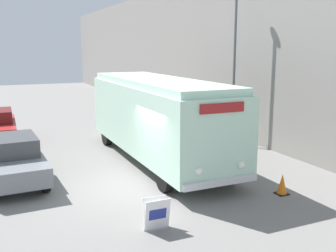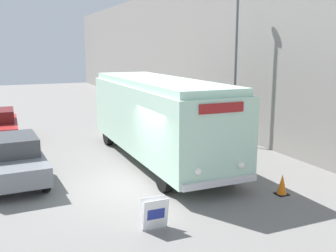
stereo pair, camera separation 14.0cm
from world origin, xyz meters
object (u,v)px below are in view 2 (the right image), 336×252
object	(u,v)px
sign_board	(155,214)
parked_car_near	(14,158)
streetlamp	(236,44)
traffic_cone	(282,185)
vintage_bus	(158,115)

from	to	relation	value
sign_board	parked_car_near	distance (m)	6.14
streetlamp	parked_car_near	world-z (taller)	streetlamp
traffic_cone	streetlamp	bearing A→B (deg)	70.07
streetlamp	parked_car_near	bearing A→B (deg)	-171.74
traffic_cone	vintage_bus	bearing A→B (deg)	112.12
vintage_bus	streetlamp	world-z (taller)	streetlamp
streetlamp	traffic_cone	xyz separation A→B (m)	(-2.23, -6.16, -4.28)
vintage_bus	parked_car_near	world-z (taller)	vintage_bus
traffic_cone	sign_board	bearing A→B (deg)	-172.41
vintage_bus	sign_board	xyz separation A→B (m)	(-2.40, -5.64, -1.45)
streetlamp	parked_car_near	size ratio (longest dim) A/B	1.60
sign_board	parked_car_near	size ratio (longest dim) A/B	0.18
parked_car_near	traffic_cone	xyz separation A→B (m)	(7.45, -4.75, -0.45)
streetlamp	traffic_cone	distance (m)	7.83
traffic_cone	parked_car_near	bearing A→B (deg)	147.44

